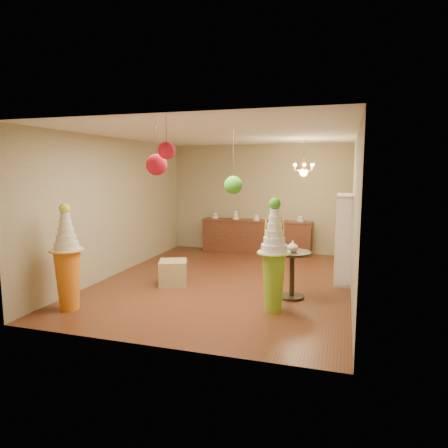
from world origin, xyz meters
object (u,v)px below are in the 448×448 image
(pedestal_green, at_px, (274,267))
(round_table, at_px, (292,268))
(sideboard, at_px, (256,236))
(pedestal_orange, at_px, (68,270))

(pedestal_green, distance_m, round_table, 0.82)
(sideboard, height_order, round_table, sideboard)
(pedestal_orange, xyz_separation_m, round_table, (3.47, 1.67, -0.12))
(pedestal_orange, height_order, round_table, pedestal_orange)
(pedestal_orange, relative_size, round_table, 2.07)
(pedestal_orange, relative_size, sideboard, 0.59)
(pedestal_orange, distance_m, sideboard, 5.72)
(pedestal_orange, height_order, sideboard, pedestal_orange)
(pedestal_green, height_order, sideboard, pedestal_green)
(sideboard, bearing_deg, round_table, -68.29)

